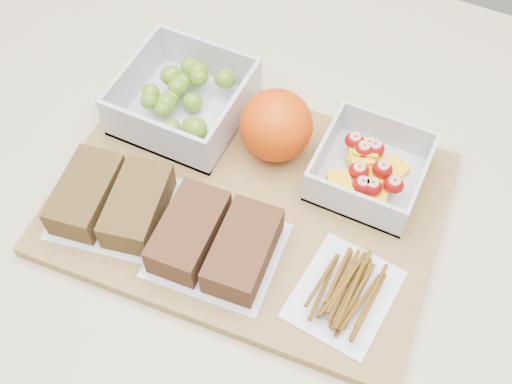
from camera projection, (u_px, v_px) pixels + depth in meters
counter at (255, 349)px, 1.10m from camera, size 1.20×0.90×0.90m
cutting_board at (248, 203)px, 0.72m from camera, size 0.44×0.33×0.02m
grape_container at (186, 98)px, 0.76m from camera, size 0.14×0.14×0.06m
fruit_container at (369, 170)px, 0.71m from camera, size 0.12×0.12×0.05m
orange at (276, 126)px, 0.72m from camera, size 0.08×0.08×0.08m
sandwich_bag_left at (112, 200)px, 0.69m from camera, size 0.15×0.13×0.04m
sandwich_bag_center at (216, 242)px, 0.66m from camera, size 0.14×0.13×0.04m
pretzel_bag at (345, 290)px, 0.64m from camera, size 0.10×0.12×0.03m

